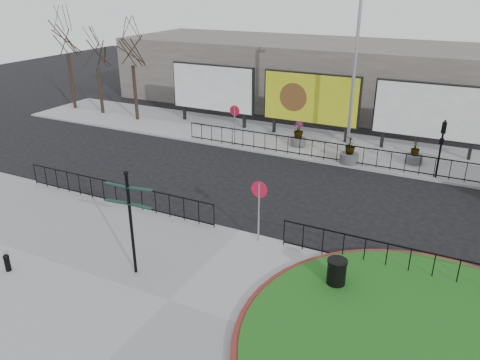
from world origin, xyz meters
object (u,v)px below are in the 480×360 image
Objects in this scene: planter_b at (349,153)px; billboard_mid at (311,99)px; bollard at (7,262)px; lamp_post at (354,71)px; litter_bin at (336,274)px; planter_c at (414,155)px; planter_a at (298,137)px; fingerpost_sign at (130,213)px.

billboard_mid is at bearing 135.16° from planter_b.
lamp_post is at bearing 66.61° from bollard.
planter_c is at bearing 86.89° from litter_bin.
planter_a reaches higher than litter_bin.
planter_c is (3.21, 1.51, -0.08)m from planter_b.
litter_bin is at bearing -65.38° from planter_a.
bollard is 0.43× the size of planter_b.
billboard_mid is 0.67× the size of lamp_post.
planter_b is (3.90, 13.69, -1.73)m from fingerpost_sign.
fingerpost_sign is 15.30m from planter_a.
lamp_post is 5.63m from planter_c.
lamp_post is at bearing 0.00° from planter_a.
lamp_post is 14.29× the size of bollard.
fingerpost_sign is at bearing -115.06° from planter_c.
planter_c is (11.10, 17.09, 0.11)m from bollard.
billboard_mid is at bearing 146.75° from lamp_post.
planter_a is (-6.00, 13.09, 0.03)m from litter_bin.
fingerpost_sign is (-3.41, -15.20, -2.44)m from lamp_post.
fingerpost_sign is at bearing -105.89° from planter_b.
planter_a is 0.99× the size of planter_b.
bollard is (-3.99, -1.89, -1.91)m from fingerpost_sign.
planter_a is at bearing 75.61° from bollard.
lamp_post is 6.11× the size of planter_a.
planter_a is (-0.00, -1.97, -1.91)m from billboard_mid.
planter_a is at bearing 114.62° from litter_bin.
planter_b is at bearing 73.05° from fingerpost_sign.
billboard_mid is at bearing 77.05° from bollard.
lamp_post reaches higher than billboard_mid.
lamp_post is at bearing 180.00° from planter_c.
planter_b reaches higher than planter_c.
bollard is at bearing -155.71° from fingerpost_sign.
planter_c is at bearing 57.01° from bollard.
planter_b is (-2.50, 11.59, -0.01)m from litter_bin.
billboard_mid is 17.18m from fingerpost_sign.
planter_b is (7.88, 15.58, 0.18)m from bollard.
lamp_post is at bearing 76.32° from fingerpost_sign.
lamp_post is at bearing 102.87° from litter_bin.
planter_a reaches higher than bollard.
litter_bin is (6.40, 2.11, -1.72)m from fingerpost_sign.
planter_b is at bearing 102.18° from litter_bin.
litter_bin is at bearing 21.04° from bollard.
lamp_post is 15.77m from fingerpost_sign.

